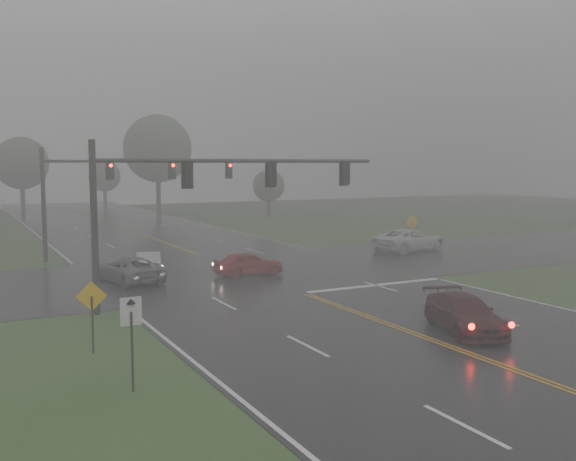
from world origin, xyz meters
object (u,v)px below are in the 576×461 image
sedan_silver (148,273)px  pickup_white (410,251)px  sedan_maroon (464,332)px  sedan_red (248,275)px  car_grey (129,282)px  signal_gantry_near (193,190)px  signal_gantry_far (115,180)px

sedan_silver → pickup_white: bearing=-165.8°
sedan_maroon → sedan_red: sedan_maroon is taller
car_grey → signal_gantry_near: signal_gantry_near is taller
sedan_silver → car_grey: bearing=66.9°
signal_gantry_near → signal_gantry_far: 16.96m
sedan_maroon → sedan_red: size_ratio=1.18×
sedan_maroon → pickup_white: size_ratio=0.80×
sedan_maroon → pickup_white: bearing=75.5°
pickup_white → signal_gantry_far: signal_gantry_far is taller
car_grey → signal_gantry_near: bearing=88.8°
sedan_red → signal_gantry_far: bearing=28.1°
sedan_maroon → signal_gantry_far: bearing=124.5°
sedan_silver → signal_gantry_near: 10.89m
sedan_red → sedan_silver: 6.16m
signal_gantry_far → car_grey: bearing=-99.2°
sedan_maroon → car_grey: bearing=137.3°
sedan_maroon → sedan_silver: (-7.25, 19.19, 0.00)m
sedan_maroon → sedan_silver: bearing=129.6°
pickup_white → signal_gantry_near: size_ratio=0.42×
pickup_white → signal_gantry_near: (-20.61, -9.94, 5.36)m
sedan_maroon → signal_gantry_near: (-7.67, 9.72, 5.36)m
sedan_silver → signal_gantry_near: signal_gantry_near is taller
car_grey → sedan_silver: bearing=-138.3°
signal_gantry_near → sedan_maroon: bearing=-51.7°
sedan_red → signal_gantry_far: (-5.21, 11.04, 5.42)m
sedan_maroon → sedan_red: (-2.23, 15.63, 0.00)m
car_grey → signal_gantry_far: (1.61, 9.95, 5.42)m
sedan_maroon → pickup_white: 23.54m
car_grey → pickup_white: size_ratio=0.85×
signal_gantry_far → signal_gantry_near: bearing=-90.8°
sedan_maroon → sedan_silver: 20.51m
sedan_silver → pickup_white: pickup_white is taller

